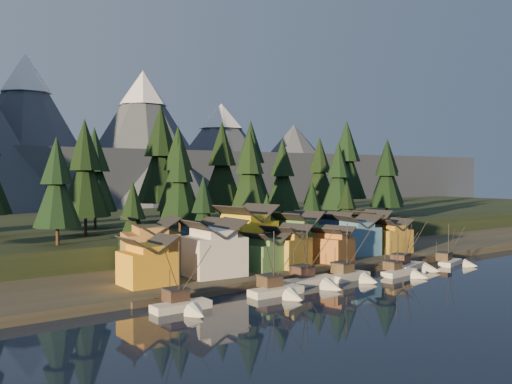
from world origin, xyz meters
TOP-DOWN VIEW (x-y plane):
  - ground at (0.00, 0.00)m, footprint 500.00×500.00m
  - shore_strip at (0.00, 40.00)m, footprint 400.00×50.00m
  - hillside at (0.00, 90.00)m, footprint 420.00×100.00m
  - dock at (0.00, 16.50)m, footprint 80.00×4.00m
  - mountain_ridge at (-4.20, 213.59)m, footprint 560.00×190.00m
  - boat_0 at (-34.60, 8.72)m, footprint 9.08×9.89m
  - boat_1 at (-17.12, 8.39)m, footprint 9.76×10.58m
  - boat_2 at (-7.04, 11.07)m, footprint 11.32×12.33m
  - boat_3 at (2.21, 10.47)m, footprint 9.32×9.99m
  - boat_4 at (13.29, 7.78)m, footprint 9.01×9.66m
  - boat_5 at (20.12, 10.83)m, footprint 10.03×10.57m
  - boat_6 at (32.11, 9.19)m, footprint 8.48×8.94m
  - house_front_0 at (-33.55, 22.83)m, footprint 8.16×7.73m
  - house_front_1 at (-20.18, 23.54)m, footprint 10.45×10.09m
  - house_front_2 at (-8.65, 23.03)m, footprint 7.85×7.91m
  - house_front_3 at (-3.41, 23.09)m, footprint 9.56×9.29m
  - house_front_4 at (7.79, 21.79)m, footprint 8.72×9.13m
  - house_front_5 at (19.41, 25.71)m, footprint 9.75×9.13m
  - house_front_6 at (28.99, 23.93)m, footprint 8.31×7.93m
  - house_back_0 at (-28.17, 32.51)m, footprint 11.49×11.22m
  - house_back_1 at (-15.59, 34.15)m, footprint 9.37×9.45m
  - house_back_2 at (-4.89, 34.81)m, footprint 12.38×11.64m
  - house_back_3 at (6.88, 31.76)m, footprint 11.20×10.39m
  - house_back_4 at (19.91, 34.72)m, footprint 9.22×8.95m
  - house_back_5 at (31.79, 32.86)m, footprint 8.94×9.03m
  - tree_hill_2 at (-40.00, 48.00)m, footprint 9.00×9.00m
  - tree_hill_3 at (-30.00, 60.00)m, footprint 11.05×11.05m
  - tree_hill_4 at (-22.00, 75.00)m, footprint 10.85×10.85m
  - tree_hill_5 at (-12.00, 50.00)m, footprint 9.05×9.05m
  - tree_hill_6 at (-4.00, 65.00)m, footprint 11.10×11.10m
  - tree_hill_7 at (6.00, 48.00)m, footprint 10.44×10.44m
  - tree_hill_8 at (14.00, 72.00)m, footprint 12.17×12.17m
  - tree_hill_9 at (22.00, 55.00)m, footprint 9.89×9.89m
  - tree_hill_10 at (30.00, 80.00)m, footprint 12.91×12.91m
  - tree_hill_11 at (38.00, 50.00)m, footprint 9.64×9.64m
  - tree_hill_12 at (46.00, 66.00)m, footprint 10.65×10.65m
  - tree_hill_13 at (56.00, 48.00)m, footprint 9.92×9.92m
  - tree_hill_14 at (64.00, 72.00)m, footprint 13.49×13.49m
  - tree_hill_15 at (0.00, 82.00)m, footprint 14.16×14.16m
  - tree_hill_17 at (68.00, 58.00)m, footprint 10.66×10.66m
  - tree_shore_0 at (-28.00, 40.00)m, footprint 7.21×7.21m
  - tree_shore_1 at (-12.00, 40.00)m, footprint 7.67×7.67m
  - tree_shore_2 at (5.00, 40.00)m, footprint 5.89×5.89m
  - tree_shore_3 at (19.00, 40.00)m, footprint 7.01×7.01m
  - tree_shore_4 at (31.00, 40.00)m, footprint 7.08×7.08m

SIDE VIEW (x-z plane):
  - ground at x=0.00m, z-range 0.00..0.00m
  - dock at x=0.00m, z-range 0.00..1.00m
  - shore_strip at x=0.00m, z-range 0.00..1.50m
  - boat_4 at x=13.29m, z-range -3.11..6.82m
  - boat_6 at x=32.11m, z-range -3.01..6.85m
  - boat_2 at x=-7.04m, z-range -3.83..8.17m
  - boat_0 at x=-34.60m, z-range -3.40..7.78m
  - boat_1 at x=-17.12m, z-range -3.55..7.99m
  - boat_5 at x=20.12m, z-range -3.56..8.08m
  - boat_3 at x=2.21m, z-range -3.51..8.17m
  - hillside at x=0.00m, z-range 0.00..6.00m
  - house_front_2 at x=-8.65m, z-range 1.68..8.82m
  - house_front_4 at x=7.79m, z-range 1.68..8.91m
  - house_front_6 at x=28.99m, z-range 1.70..9.38m
  - house_front_0 at x=-33.55m, z-range 1.70..9.72m
  - house_front_3 at x=-3.41m, z-range 1.71..9.83m
  - house_back_4 at x=19.91m, z-range 1.72..10.63m
  - house_front_5 at x=19.41m, z-range 1.73..10.65m
  - house_back_5 at x=31.79m, z-range 1.72..10.72m
  - house_back_1 at x=-15.59m, z-range 1.73..10.97m
  - house_back_3 at x=6.88m, z-range 1.75..11.52m
  - house_front_1 at x=-20.18m, z-range 1.75..11.76m
  - house_back_0 at x=-28.17m, z-range 1.76..12.08m
  - house_back_2 at x=-4.89m, z-range 1.79..13.38m
  - tree_shore_2 at x=5.00m, z-range 2.13..15.86m
  - tree_shore_3 at x=19.00m, z-range 2.25..18.58m
  - tree_shore_4 at x=31.00m, z-range 2.26..18.76m
  - tree_shore_0 at x=-28.00m, z-range 2.27..19.07m
  - tree_shore_1 at x=-12.00m, z-range 2.33..20.20m
  - tree_hill_2 at x=-40.00m, z-range 6.97..27.94m
  - tree_hill_5 at x=-12.00m, z-range 6.98..28.07m
  - tree_hill_11 at x=38.00m, z-range 7.05..29.51m
  - tree_hill_9 at x=22.00m, z-range 7.07..30.11m
  - tree_hill_13 at x=56.00m, z-range 7.08..30.19m
  - tree_hill_7 at x=6.00m, z-range 7.13..31.44m
  - tree_hill_12 at x=46.00m, z-range 7.16..31.96m
  - tree_hill_17 at x=68.00m, z-range 7.16..32.00m
  - tree_hill_4 at x=-22.00m, z-range 7.18..32.45m
  - tree_hill_3 at x=-30.00m, z-range 7.20..32.95m
  - tree_hill_6 at x=-4.00m, z-range 7.21..33.07m
  - tree_hill_8 at x=14.00m, z-range 7.32..35.67m
  - tree_hill_10 at x=30.00m, z-range 7.41..37.48m
  - tree_hill_14 at x=64.00m, z-range 7.47..38.91m
  - tree_hill_15 at x=0.00m, z-range 7.54..40.54m
  - mountain_ridge at x=-4.20m, z-range -18.94..71.06m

